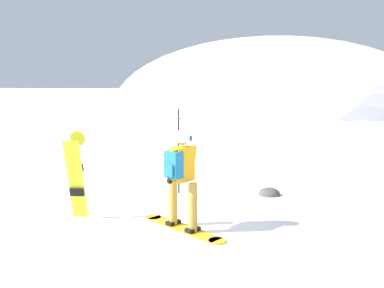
# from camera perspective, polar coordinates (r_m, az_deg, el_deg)

# --- Properties ---
(ground_plane) EXTENTS (300.00, 300.00, 0.00)m
(ground_plane) POSITION_cam_1_polar(r_m,az_deg,el_deg) (7.17, -1.21, -11.35)
(ground_plane) COLOR white
(ridge_peak_main) EXTENTS (29.95, 26.96, 13.24)m
(ridge_peak_main) POSITION_cam_1_polar(r_m,az_deg,el_deg) (39.13, 11.15, 5.10)
(ridge_peak_main) COLOR white
(ridge_peak_main) RESTS_ON ground
(snowboarder_main) EXTENTS (1.45, 1.32, 1.71)m
(snowboarder_main) POSITION_cam_1_polar(r_m,az_deg,el_deg) (6.64, -1.55, -4.73)
(snowboarder_main) COLOR orange
(snowboarder_main) RESTS_ON ground
(spare_snowboard) EXTENTS (0.28, 0.42, 1.62)m
(spare_snowboard) POSITION_cam_1_polar(r_m,az_deg,el_deg) (7.45, -16.27, -4.37)
(spare_snowboard) COLOR yellow
(spare_snowboard) RESTS_ON ground
(piste_marker_near) EXTENTS (0.20, 0.20, 1.94)m
(piste_marker_near) POSITION_cam_1_polar(r_m,az_deg,el_deg) (8.81, -1.93, -0.09)
(piste_marker_near) COLOR black
(piste_marker_near) RESTS_ON ground
(rock_dark) EXTENTS (0.48, 0.41, 0.34)m
(rock_dark) POSITION_cam_1_polar(r_m,az_deg,el_deg) (9.04, 11.05, -7.20)
(rock_dark) COLOR #4C4742
(rock_dark) RESTS_ON ground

